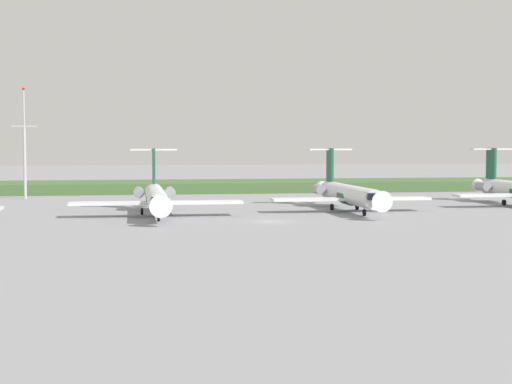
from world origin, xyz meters
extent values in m
plane|color=gray|center=(0.00, 30.00, 0.00)|extent=(500.00, 500.00, 0.00)
cube|color=#426033|center=(0.00, 65.30, 1.02)|extent=(320.00, 20.00, 2.04)
cylinder|color=silver|center=(-13.72, 9.96, 2.45)|extent=(2.70, 24.00, 2.70)
cone|color=silver|center=(-13.72, -3.54, 2.45)|extent=(2.70, 3.00, 2.70)
cone|color=silver|center=(-13.72, 23.96, 2.45)|extent=(2.30, 4.00, 2.29)
cube|color=black|center=(-13.72, -1.64, 2.92)|extent=(2.02, 1.80, 0.90)
cylinder|color=#195138|center=(-13.72, 9.96, 2.30)|extent=(2.76, 3.60, 2.76)
cube|color=silver|center=(-19.63, 8.96, 1.84)|extent=(11.00, 3.20, 0.36)
cube|color=silver|center=(-7.82, 8.96, 1.84)|extent=(11.00, 3.20, 0.36)
cube|color=#195138|center=(-13.72, 20.96, 6.40)|extent=(0.36, 3.20, 5.20)
cube|color=silver|center=(-13.72, 21.26, 8.80)|extent=(6.80, 1.80, 0.24)
cylinder|color=gray|center=(-15.97, 19.16, 2.65)|extent=(1.50, 3.40, 1.50)
cylinder|color=gray|center=(-11.47, 19.16, 2.65)|extent=(1.50, 3.40, 1.50)
cylinder|color=gray|center=(-13.72, 2.52, 1.00)|extent=(0.20, 0.20, 0.65)
cylinder|color=black|center=(-13.72, 2.52, 0.45)|extent=(0.30, 0.90, 0.90)
cylinder|color=black|center=(-15.62, 12.36, 0.45)|extent=(0.35, 0.90, 0.90)
cylinder|color=black|center=(-11.82, 12.36, 0.45)|extent=(0.35, 0.90, 0.90)
cylinder|color=silver|center=(13.77, 13.10, 2.45)|extent=(2.70, 24.00, 2.70)
cone|color=silver|center=(13.77, -0.40, 2.45)|extent=(2.70, 3.00, 2.70)
cone|color=silver|center=(13.77, 27.10, 2.45)|extent=(2.29, 4.00, 2.29)
cube|color=black|center=(13.77, 1.50, 2.92)|extent=(2.03, 1.80, 0.90)
cylinder|color=#195138|center=(13.77, 13.10, 2.30)|extent=(2.76, 3.60, 2.76)
cube|color=silver|center=(7.86, 12.10, 1.84)|extent=(11.00, 3.20, 0.36)
cube|color=silver|center=(19.67, 12.10, 1.84)|extent=(11.00, 3.20, 0.36)
cube|color=#195138|center=(13.77, 24.10, 6.40)|extent=(0.36, 3.20, 5.20)
cube|color=silver|center=(13.77, 24.40, 8.80)|extent=(6.80, 1.80, 0.24)
cylinder|color=gray|center=(11.52, 22.30, 2.65)|extent=(1.50, 3.40, 1.50)
cylinder|color=gray|center=(16.02, 22.30, 2.65)|extent=(1.50, 3.40, 1.50)
cylinder|color=gray|center=(13.77, 5.66, 1.00)|extent=(0.20, 0.20, 0.65)
cylinder|color=black|center=(13.77, 5.66, 0.45)|extent=(0.30, 0.90, 0.90)
cylinder|color=black|center=(11.87, 15.50, 0.45)|extent=(0.35, 0.90, 0.90)
cylinder|color=black|center=(15.67, 15.50, 0.45)|extent=(0.35, 0.90, 0.90)
cone|color=silver|center=(42.90, 31.74, 2.45)|extent=(2.30, 4.00, 2.29)
cube|color=silver|center=(37.00, 16.74, 1.84)|extent=(11.00, 3.20, 0.36)
cube|color=#195138|center=(42.90, 28.74, 6.40)|extent=(0.36, 3.20, 5.20)
cube|color=silver|center=(42.90, 29.04, 8.80)|extent=(6.80, 1.80, 0.24)
cylinder|color=gray|center=(40.65, 26.94, 2.65)|extent=(1.50, 3.40, 1.50)
cylinder|color=gray|center=(45.15, 26.94, 2.65)|extent=(1.50, 3.40, 1.50)
cylinder|color=black|center=(41.00, 20.14, 0.45)|extent=(0.35, 0.90, 0.90)
cylinder|color=#B2B2B7|center=(-35.43, 47.35, 6.19)|extent=(0.50, 0.50, 12.39)
cylinder|color=#B2B2B7|center=(-35.43, 47.35, 15.72)|extent=(0.28, 0.28, 6.67)
cube|color=#B2B2B7|center=(-35.43, 47.35, 12.79)|extent=(4.40, 0.20, 0.20)
sphere|color=red|center=(-35.43, 47.35, 19.31)|extent=(0.50, 0.50, 0.50)
camera|label=1|loc=(-17.23, -95.55, 9.50)|focal=55.19mm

